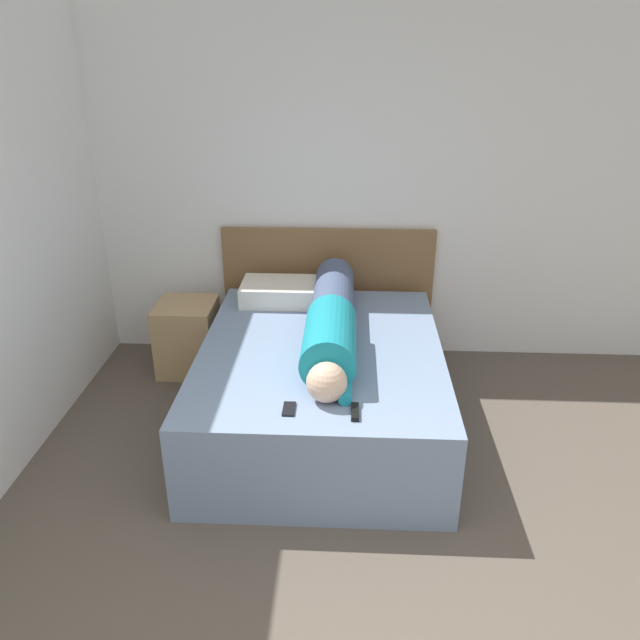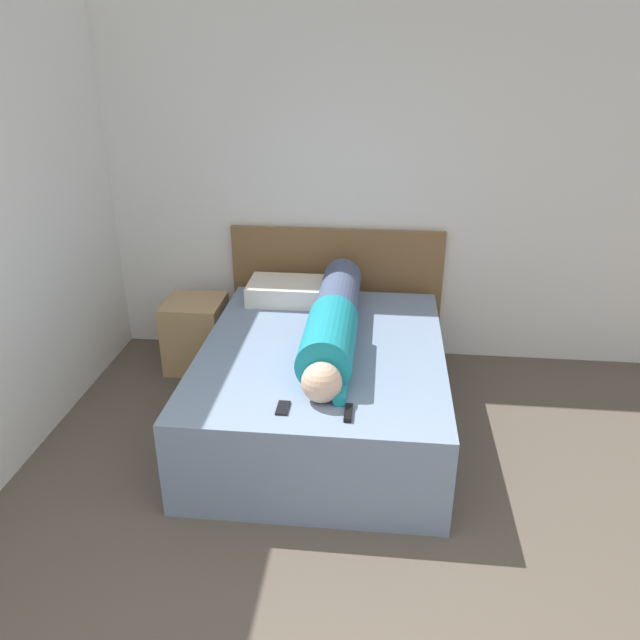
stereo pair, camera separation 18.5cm
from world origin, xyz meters
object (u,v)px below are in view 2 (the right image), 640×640
object	(u,v)px
bed	(322,387)
nightstand	(196,334)
person_lying	(333,322)
pillow_near_headboard	(291,291)
tv_remote	(348,413)
cell_phone	(283,408)

from	to	relation	value
bed	nightstand	bearing A→B (deg)	145.67
person_lying	pillow_near_headboard	xyz separation A→B (m)	(-0.37, 0.66, -0.07)
tv_remote	cell_phone	world-z (taller)	tv_remote
bed	pillow_near_headboard	bearing A→B (deg)	112.81
person_lying	cell_phone	size ratio (longest dim) A/B	12.66
nightstand	bed	bearing A→B (deg)	-34.33
bed	nightstand	world-z (taller)	bed
pillow_near_headboard	person_lying	bearing A→B (deg)	-60.98
pillow_near_headboard	tv_remote	bearing A→B (deg)	-70.77
person_lying	nightstand	bearing A→B (deg)	149.69
tv_remote	bed	bearing A→B (deg)	105.61
bed	person_lying	distance (m)	0.44
nightstand	cell_phone	size ratio (longest dim) A/B	4.18
tv_remote	person_lying	bearing A→B (deg)	100.35
pillow_near_headboard	tv_remote	distance (m)	1.57
pillow_near_headboard	cell_phone	xyz separation A→B (m)	(0.17, -1.47, -0.07)
nightstand	person_lying	size ratio (longest dim) A/B	0.33
cell_phone	person_lying	bearing A→B (deg)	76.48
bed	person_lying	xyz separation A→B (m)	(0.06, 0.07, 0.43)
nightstand	pillow_near_headboard	distance (m)	0.83
bed	cell_phone	bearing A→B (deg)	-100.22
bed	person_lying	size ratio (longest dim) A/B	1.16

